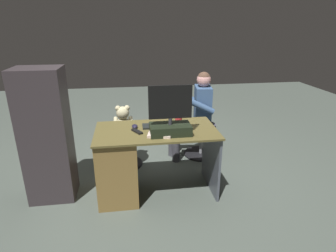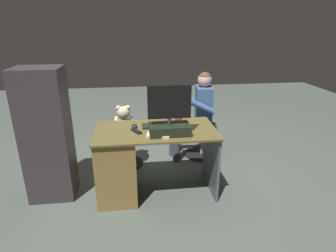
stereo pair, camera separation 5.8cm
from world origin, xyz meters
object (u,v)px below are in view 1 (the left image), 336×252
(desk, at_px, (126,162))
(keyboard, at_px, (163,126))
(teddy_bear, at_px, (123,120))
(person, at_px, (196,109))
(monitor, at_px, (170,121))
(office_chair_teddy, at_px, (125,146))
(computer_mouse, at_px, (135,126))
(cup, at_px, (179,119))
(tv_remote, at_px, (137,131))
(visitor_chair, at_px, (201,137))

(desk, relative_size, keyboard, 2.91)
(teddy_bear, distance_m, person, 0.95)
(monitor, bearing_deg, keyboard, -78.18)
(office_chair_teddy, bearing_deg, computer_mouse, 102.50)
(cup, bearing_deg, desk, 15.52)
(tv_remote, xyz_separation_m, visitor_chair, (-0.89, -0.84, -0.46))
(cup, height_order, visitor_chair, cup)
(desk, bearing_deg, cup, -164.48)
(teddy_bear, bearing_deg, tv_remote, 101.61)
(tv_remote, bearing_deg, person, -163.86)
(teddy_bear, xyz_separation_m, person, (-0.94, -0.12, 0.06))
(monitor, distance_m, tv_remote, 0.35)
(desk, xyz_separation_m, keyboard, (-0.40, -0.08, 0.35))
(keyboard, height_order, cup, cup)
(desk, height_order, person, person)
(visitor_chair, bearing_deg, cup, 55.61)
(cup, distance_m, teddy_bear, 0.79)
(keyboard, height_order, office_chair_teddy, keyboard)
(keyboard, xyz_separation_m, tv_remote, (0.27, 0.13, -0.00))
(monitor, distance_m, cup, 0.33)
(cup, xyz_separation_m, person, (-0.35, -0.62, -0.10))
(desk, relative_size, office_chair_teddy, 2.74)
(tv_remote, bearing_deg, office_chair_teddy, -108.00)
(tv_remote, distance_m, office_chair_teddy, 0.84)
(cup, relative_size, person, 0.09)
(keyboard, distance_m, tv_remote, 0.30)
(desk, height_order, computer_mouse, computer_mouse)
(computer_mouse, distance_m, person, 1.08)
(person, bearing_deg, computer_mouse, 40.71)
(office_chair_teddy, bearing_deg, tv_remote, 101.79)
(monitor, bearing_deg, visitor_chair, -121.66)
(cup, bearing_deg, person, -119.11)
(tv_remote, height_order, visitor_chair, tv_remote)
(computer_mouse, xyz_separation_m, teddy_bear, (0.13, -0.58, -0.12))
(office_chair_teddy, relative_size, teddy_bear, 1.29)
(desk, height_order, keyboard, keyboard)
(keyboard, height_order, visitor_chair, keyboard)
(teddy_bear, bearing_deg, monitor, 120.26)
(keyboard, relative_size, visitor_chair, 0.92)
(desk, xyz_separation_m, computer_mouse, (-0.11, -0.08, 0.35))
(visitor_chair, xyz_separation_m, person, (0.09, 0.01, 0.41))
(teddy_bear, bearing_deg, computer_mouse, 102.27)
(teddy_bear, relative_size, person, 0.30)
(keyboard, distance_m, person, 0.88)
(office_chair_teddy, xyz_separation_m, visitor_chair, (-1.03, -0.15, -0.01))
(computer_mouse, xyz_separation_m, tv_remote, (-0.02, 0.12, -0.01))
(computer_mouse, relative_size, person, 0.08)
(visitor_chair, distance_m, person, 0.42)
(desk, bearing_deg, monitor, 163.68)
(tv_remote, distance_m, person, 1.15)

